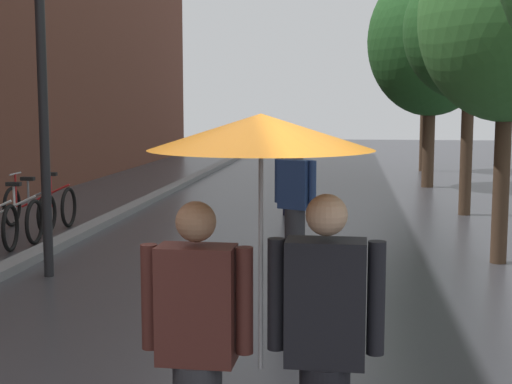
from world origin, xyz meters
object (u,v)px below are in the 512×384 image
object	(u,v)px
street_tree_3	(431,41)
parked_bicycle_6	(2,220)
street_lamp_post	(42,77)
pedestrian_walking_midground	(290,172)
street_tree_1	(508,18)
couple_under_umbrella	(261,252)
street_tree_4	(426,39)
street_tree_2	(471,30)
parked_bicycle_8	(40,205)
pedestrian_walking_far	(295,206)
parked_bicycle_7	(17,212)

from	to	relation	value
street_tree_3	parked_bicycle_6	xyz separation A→B (m)	(-7.28, -8.59, -3.31)
parked_bicycle_6	street_lamp_post	size ratio (longest dim) A/B	0.26
parked_bicycle_6	pedestrian_walking_midground	distance (m)	5.42
street_tree_1	couple_under_umbrella	distance (m)	7.16
street_tree_4	street_lamp_post	distance (m)	16.24
couple_under_umbrella	street_tree_2	bearing A→B (deg)	76.08
street_tree_2	parked_bicycle_8	world-z (taller)	street_tree_2
street_tree_3	couple_under_umbrella	xyz separation A→B (m)	(-2.46, -15.47, -2.27)
street_tree_3	street_tree_4	xyz separation A→B (m)	(0.30, 4.48, 0.44)
street_tree_1	parked_bicycle_8	world-z (taller)	street_tree_1
parked_bicycle_6	street_tree_2	bearing A→B (deg)	27.56
pedestrian_walking_midground	pedestrian_walking_far	distance (m)	4.81
street_tree_2	street_lamp_post	xyz separation A→B (m)	(-5.95, -5.83, -1.04)
parked_bicycle_8	street_tree_2	bearing A→B (deg)	17.19
parked_bicycle_7	pedestrian_walking_midground	xyz separation A→B (m)	(4.27, 2.68, 0.45)
street_tree_4	couple_under_umbrella	xyz separation A→B (m)	(-2.75, -19.95, -2.71)
street_tree_1	street_lamp_post	world-z (taller)	street_tree_1
pedestrian_walking_midground	parked_bicycle_7	bearing A→B (deg)	-147.89
street_tree_1	street_tree_2	distance (m)	4.35
parked_bicycle_7	parked_bicycle_6	bearing A→B (deg)	-80.91
street_tree_1	street_lamp_post	distance (m)	5.99
street_tree_4	pedestrian_walking_midground	bearing A→B (deg)	-109.71
parked_bicycle_6	pedestrian_walking_far	xyz separation A→B (m)	(4.59, -1.32, 0.48)
street_tree_3	street_lamp_post	xyz separation A→B (m)	(-5.73, -10.51, -1.21)
parked_bicycle_7	couple_under_umbrella	distance (m)	9.19
street_tree_4	couple_under_umbrella	world-z (taller)	street_tree_4
street_tree_4	pedestrian_walking_midground	world-z (taller)	street_tree_4
street_tree_4	parked_bicycle_7	distance (m)	14.97
parked_bicycle_6	street_lamp_post	bearing A→B (deg)	-50.99
parked_bicycle_7	street_lamp_post	size ratio (longest dim) A/B	0.26
street_tree_1	parked_bicycle_7	bearing A→B (deg)	170.77
parked_bicycle_7	pedestrian_walking_midground	distance (m)	5.06
street_tree_1	pedestrian_walking_far	world-z (taller)	street_tree_1
street_tree_4	street_tree_2	bearing A→B (deg)	-90.48
parked_bicycle_7	street_lamp_post	world-z (taller)	street_lamp_post
street_tree_3	parked_bicycle_7	size ratio (longest dim) A/B	5.12
street_tree_2	street_lamp_post	world-z (taller)	street_tree_2
parked_bicycle_7	street_tree_4	bearing A→B (deg)	57.89
couple_under_umbrella	pedestrian_walking_far	distance (m)	5.59
street_tree_3	street_tree_4	bearing A→B (deg)	86.18
street_tree_2	street_tree_3	bearing A→B (deg)	92.72
street_tree_2	parked_bicycle_6	size ratio (longest dim) A/B	4.35
street_tree_1	couple_under_umbrella	bearing A→B (deg)	-110.91
pedestrian_walking_far	couple_under_umbrella	bearing A→B (deg)	-87.62
street_tree_2	pedestrian_walking_midground	bearing A→B (deg)	-172.38
parked_bicycle_7	street_lamp_post	bearing A→B (deg)	-58.17
street_tree_2	parked_bicycle_7	size ratio (longest dim) A/B	4.47
parked_bicycle_8	street_tree_3	bearing A→B (deg)	43.65
street_lamp_post	pedestrian_walking_far	distance (m)	3.50
pedestrian_walking_far	street_lamp_post	bearing A→B (deg)	-168.96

